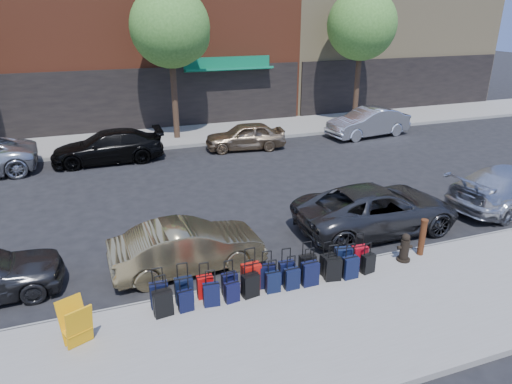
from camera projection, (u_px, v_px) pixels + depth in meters
name	position (u px, v px, depth m)	size (l,w,h in m)	color
ground	(216.00, 213.00, 15.21)	(120.00, 120.00, 0.00)	black
sidewalk_near	(298.00, 331.00, 9.51)	(60.00, 4.00, 0.15)	gray
sidewalk_far	(166.00, 137.00, 23.91)	(60.00, 4.00, 0.15)	gray
curb_near	(264.00, 281.00, 11.27)	(60.00, 0.08, 0.15)	gray
curb_far	(173.00, 147.00, 22.15)	(60.00, 0.08, 0.15)	gray
tree_center	(173.00, 30.00, 21.69)	(3.80, 3.80, 7.27)	black
tree_right	(364.00, 27.00, 24.99)	(3.80, 3.80, 7.27)	black
suitcase_front_0	(159.00, 295.00, 10.07)	(0.40, 0.23, 0.96)	black
suitcase_front_1	(184.00, 290.00, 10.23)	(0.41, 0.23, 0.97)	black
suitcase_front_2	(205.00, 287.00, 10.41)	(0.37, 0.21, 0.88)	#AF0B0B
suitcase_front_3	(230.00, 284.00, 10.53)	(0.37, 0.21, 0.86)	black
suitcase_front_4	(251.00, 277.00, 10.69)	(0.45, 0.26, 1.06)	#B0120B
suitcase_front_5	(267.00, 276.00, 10.80)	(0.41, 0.26, 0.94)	black
suitcase_front_6	(287.00, 272.00, 10.97)	(0.39, 0.23, 0.90)	black
suitcase_front_7	(307.00, 266.00, 11.21)	(0.39, 0.22, 0.94)	black
suitcase_front_8	(327.00, 264.00, 11.33)	(0.37, 0.22, 0.87)	black
suitcase_front_9	(343.00, 259.00, 11.45)	(0.46, 0.31, 1.02)	black
suitcase_front_10	(359.00, 256.00, 11.66)	(0.39, 0.22, 0.93)	#A80A18
suitcase_back_0	(163.00, 303.00, 9.79)	(0.43, 0.28, 0.96)	black
suitcase_back_1	(186.00, 301.00, 9.96)	(0.34, 0.22, 0.79)	black
suitcase_back_2	(211.00, 294.00, 10.13)	(0.38, 0.24, 0.86)	black
suitcase_back_3	(232.00, 292.00, 10.27)	(0.34, 0.22, 0.77)	black
suitcase_back_4	(250.00, 285.00, 10.45)	(0.42, 0.28, 0.91)	black
suitcase_back_5	(273.00, 282.00, 10.62)	(0.35, 0.21, 0.82)	black
suitcase_back_6	(292.00, 278.00, 10.75)	(0.36, 0.21, 0.84)	black
suitcase_back_7	(310.00, 274.00, 10.88)	(0.40, 0.24, 0.95)	black
suitcase_back_8	(333.00, 269.00, 11.08)	(0.42, 0.29, 0.93)	black
suitcase_back_9	(350.00, 267.00, 11.17)	(0.39, 0.23, 0.91)	black
suitcase_back_10	(368.00, 263.00, 11.40)	(0.37, 0.25, 0.80)	black
fire_hydrant	(405.00, 248.00, 11.91)	(0.40, 0.35, 0.78)	black
bollard	(422.00, 237.00, 12.14)	(0.19, 0.19, 1.03)	#38190C
display_rack	(76.00, 324.00, 8.89)	(0.70, 0.72, 0.92)	orange
car_near_1	(188.00, 247.00, 11.69)	(1.37, 3.92, 1.29)	#908058
car_near_2	(377.00, 209.00, 13.78)	(2.34, 5.06, 1.41)	#343437
car_near_3	(512.00, 188.00, 15.39)	(2.01, 4.94, 1.43)	silver
car_far_1	(108.00, 147.00, 20.06)	(1.95, 4.79, 1.39)	black
car_far_2	(245.00, 136.00, 21.91)	(1.53, 3.81, 1.30)	#977D5C
car_far_3	(368.00, 122.00, 24.13)	(1.58, 4.53, 1.49)	silver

